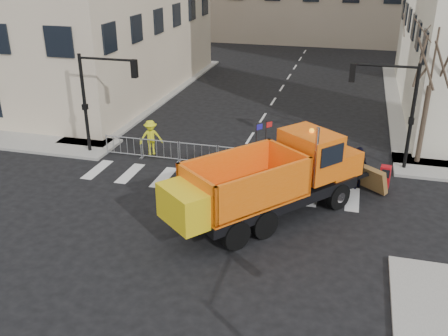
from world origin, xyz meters
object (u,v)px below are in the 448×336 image
(cop_c, at_px, (358,168))
(newspaper_box, at_px, (385,177))
(cop_a, at_px, (347,166))
(worker, at_px, (151,137))
(plow_truck, at_px, (269,179))
(cop_b, at_px, (344,176))

(cop_c, height_order, newspaper_box, cop_c)
(cop_a, xyz_separation_m, worker, (-10.19, 0.84, 0.17))
(plow_truck, xyz_separation_m, newspaper_box, (4.71, 3.80, -1.07))
(cop_b, bearing_deg, cop_a, -107.94)
(worker, distance_m, newspaper_box, 11.99)
(cop_c, xyz_separation_m, newspaper_box, (1.21, -0.09, -0.31))
(cop_a, xyz_separation_m, cop_c, (0.53, -0.21, 0.09))
(cop_a, relative_size, worker, 0.98)
(cop_a, relative_size, newspaper_box, 1.68)
(newspaper_box, bearing_deg, cop_c, -175.17)
(cop_c, distance_m, worker, 10.77)
(cop_b, bearing_deg, plow_truck, 36.18)
(cop_b, distance_m, worker, 10.25)
(worker, relative_size, newspaper_box, 1.71)
(plow_truck, xyz_separation_m, worker, (-7.22, 4.94, -0.67))
(cop_b, distance_m, cop_c, 0.94)
(cop_c, bearing_deg, newspaper_box, 118.21)
(cop_b, relative_size, worker, 0.87)
(plow_truck, relative_size, worker, 5.11)
(cop_b, bearing_deg, cop_c, -144.78)
(cop_b, height_order, newspaper_box, cop_b)
(cop_a, height_order, cop_c, cop_c)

